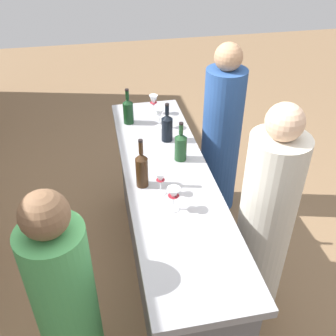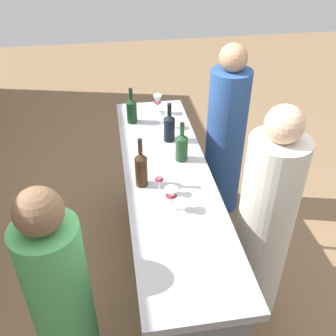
# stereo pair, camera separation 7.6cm
# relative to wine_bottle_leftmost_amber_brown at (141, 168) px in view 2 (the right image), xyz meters

# --- Properties ---
(ground_plane) EXTENTS (12.00, 12.00, 0.00)m
(ground_plane) POSITION_rel_wine_bottle_leftmost_amber_brown_xyz_m (0.08, -0.17, -1.12)
(ground_plane) COLOR #846647
(bar_counter) EXTENTS (2.13, 0.55, 1.00)m
(bar_counter) POSITION_rel_wine_bottle_leftmost_amber_brown_xyz_m (0.08, -0.17, -0.62)
(bar_counter) COLOR slate
(bar_counter) RESTS_ON ground
(wine_bottle_leftmost_amber_brown) EXTENTS (0.08, 0.08, 0.32)m
(wine_bottle_leftmost_amber_brown) POSITION_rel_wine_bottle_leftmost_amber_brown_xyz_m (0.00, 0.00, 0.00)
(wine_bottle_leftmost_amber_brown) COLOR #331E0F
(wine_bottle_leftmost_amber_brown) RESTS_ON bar_counter
(wine_bottle_second_left_olive_green) EXTENTS (0.08, 0.08, 0.28)m
(wine_bottle_second_left_olive_green) POSITION_rel_wine_bottle_leftmost_amber_brown_xyz_m (0.23, -0.29, -0.02)
(wine_bottle_second_left_olive_green) COLOR #193D1E
(wine_bottle_second_left_olive_green) RESTS_ON bar_counter
(wine_bottle_center_near_black) EXTENTS (0.08, 0.08, 0.29)m
(wine_bottle_center_near_black) POSITION_rel_wine_bottle_leftmost_amber_brown_xyz_m (0.49, -0.25, -0.01)
(wine_bottle_center_near_black) COLOR black
(wine_bottle_center_near_black) RESTS_ON bar_counter
(wine_bottle_second_right_dark_green) EXTENTS (0.08, 0.08, 0.28)m
(wine_bottle_second_right_dark_green) POSITION_rel_wine_bottle_leftmost_amber_brown_xyz_m (0.81, -0.01, -0.02)
(wine_bottle_second_right_dark_green) COLOR black
(wine_bottle_second_right_dark_green) RESTS_ON bar_counter
(wine_glass_near_left) EXTENTS (0.07, 0.07, 0.16)m
(wine_glass_near_left) POSITION_rel_wine_bottle_leftmost_amber_brown_xyz_m (0.69, -0.23, -0.01)
(wine_glass_near_left) COLOR white
(wine_glass_near_left) RESTS_ON bar_counter
(wine_glass_near_center) EXTENTS (0.07, 0.07, 0.16)m
(wine_glass_near_center) POSITION_rel_wine_bottle_leftmost_amber_brown_xyz_m (0.93, -0.22, -0.02)
(wine_glass_near_center) COLOR white
(wine_glass_near_center) RESTS_ON bar_counter
(wine_glass_near_right) EXTENTS (0.07, 0.07, 0.15)m
(wine_glass_near_right) POSITION_rel_wine_bottle_leftmost_amber_brown_xyz_m (-0.25, -0.14, -0.02)
(wine_glass_near_right) COLOR white
(wine_glass_near_right) RESTS_ON bar_counter
(wine_glass_far_left) EXTENTS (0.06, 0.06, 0.15)m
(wine_glass_far_left) POSITION_rel_wine_bottle_leftmost_amber_brown_xyz_m (-0.10, -0.09, -0.02)
(wine_glass_far_left) COLOR white
(wine_glass_far_left) RESTS_ON bar_counter
(person_left_guest) EXTENTS (0.36, 0.36, 1.59)m
(person_left_guest) POSITION_rel_wine_bottle_leftmost_amber_brown_xyz_m (-0.23, -0.74, -0.38)
(person_left_guest) COLOR beige
(person_left_guest) RESTS_ON ground
(person_center_guest) EXTENTS (0.41, 0.41, 1.56)m
(person_center_guest) POSITION_rel_wine_bottle_leftmost_amber_brown_xyz_m (0.88, -0.80, -0.40)
(person_center_guest) COLOR #284C8C
(person_center_guest) RESTS_ON ground
(person_right_guest) EXTENTS (0.39, 0.39, 1.49)m
(person_right_guest) POSITION_rel_wine_bottle_leftmost_amber_brown_xyz_m (-0.60, 0.48, -0.43)
(person_right_guest) COLOR #4CA559
(person_right_guest) RESTS_ON ground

